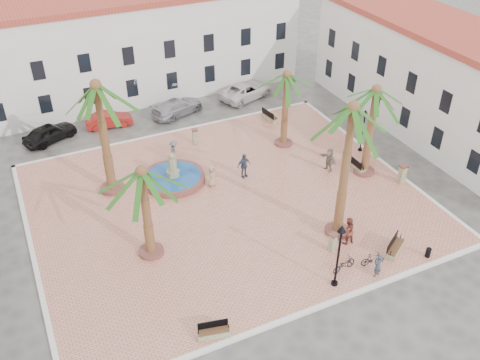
# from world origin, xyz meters

# --- Properties ---
(ground) EXTENTS (120.00, 120.00, 0.00)m
(ground) POSITION_xyz_m (0.00, 0.00, 0.00)
(ground) COLOR #56544F
(ground) RESTS_ON ground
(plaza) EXTENTS (26.00, 22.00, 0.15)m
(plaza) POSITION_xyz_m (0.00, 0.00, 0.07)
(plaza) COLOR tan
(plaza) RESTS_ON ground
(kerb_n) EXTENTS (26.30, 0.30, 0.16)m
(kerb_n) POSITION_xyz_m (0.00, 11.00, 0.08)
(kerb_n) COLOR silver
(kerb_n) RESTS_ON ground
(kerb_s) EXTENTS (26.30, 0.30, 0.16)m
(kerb_s) POSITION_xyz_m (0.00, -11.00, 0.08)
(kerb_s) COLOR silver
(kerb_s) RESTS_ON ground
(kerb_e) EXTENTS (0.30, 22.30, 0.16)m
(kerb_e) POSITION_xyz_m (13.00, 0.00, 0.08)
(kerb_e) COLOR silver
(kerb_e) RESTS_ON ground
(kerb_w) EXTENTS (0.30, 22.30, 0.16)m
(kerb_w) POSITION_xyz_m (-13.00, 0.00, 0.08)
(kerb_w) COLOR silver
(kerb_w) RESTS_ON ground
(building_north) EXTENTS (30.40, 7.40, 9.50)m
(building_north) POSITION_xyz_m (-0.00, 19.99, 4.77)
(building_north) COLOR silver
(building_north) RESTS_ON ground
(building_east) EXTENTS (7.40, 26.40, 9.00)m
(building_east) POSITION_xyz_m (19.99, 2.00, 4.52)
(building_east) COLOR silver
(building_east) RESTS_ON ground
(fountain) EXTENTS (4.60, 4.60, 2.38)m
(fountain) POSITION_xyz_m (-2.53, 3.92, 0.47)
(fountain) COLOR brown
(fountain) RESTS_ON plaza
(palm_nw) EXTENTS (5.63, 5.63, 8.51)m
(palm_nw) POSITION_xyz_m (-6.87, 4.71, 7.34)
(palm_nw) COLOR brown
(palm_nw) RESTS_ON plaza
(palm_sw) EXTENTS (5.05, 5.05, 6.33)m
(palm_sw) POSITION_xyz_m (-6.39, -2.91, 5.35)
(palm_sw) COLOR brown
(palm_sw) RESTS_ON plaza
(palm_s) EXTENTS (5.20, 5.20, 9.27)m
(palm_s) POSITION_xyz_m (5.03, -6.10, 8.14)
(palm_s) COLOR brown
(palm_s) RESTS_ON plaza
(palm_e) EXTENTS (5.06, 5.06, 7.11)m
(palm_e) POSITION_xyz_m (10.77, -1.10, 6.10)
(palm_e) COLOR brown
(palm_e) RESTS_ON plaza
(palm_ne) EXTENTS (4.65, 4.65, 6.39)m
(palm_ne) POSITION_xyz_m (7.34, 5.16, 5.48)
(palm_ne) COLOR brown
(palm_ne) RESTS_ON plaza
(bench_s) EXTENTS (1.75, 0.86, 0.89)m
(bench_s) POSITION_xyz_m (-5.39, -10.38, 0.40)
(bench_s) COLOR gray
(bench_s) RESTS_ON plaza
(bench_se) EXTENTS (1.95, 1.53, 1.02)m
(bench_se) POSITION_xyz_m (7.12, -9.22, 0.44)
(bench_se) COLOR gray
(bench_se) RESTS_ON plaza
(bench_e) EXTENTS (0.61, 1.88, 0.98)m
(bench_e) POSITION_xyz_m (10.46, -0.46, 0.43)
(bench_e) COLOR gray
(bench_e) RESTS_ON plaza
(bench_ne) EXTENTS (0.81, 1.88, 0.96)m
(bench_ne) POSITION_xyz_m (8.26, 9.30, 0.42)
(bench_ne) COLOR gray
(bench_ne) RESTS_ON plaza
(lamppost_s) EXTENTS (0.47, 0.47, 4.34)m
(lamppost_s) POSITION_xyz_m (2.28, -9.95, 3.09)
(lamppost_s) COLOR black
(lamppost_s) RESTS_ON plaza
(lamppost_e) EXTENTS (0.39, 0.39, 3.63)m
(lamppost_e) POSITION_xyz_m (12.40, 1.64, 2.61)
(lamppost_e) COLOR black
(lamppost_e) RESTS_ON plaza
(bollard_se) EXTENTS (0.57, 0.57, 1.30)m
(bollard_se) POSITION_xyz_m (3.73, -7.46, 0.82)
(bollard_se) COLOR gray
(bollard_se) RESTS_ON plaza
(bollard_n) EXTENTS (0.49, 0.49, 1.28)m
(bollard_n) POSITION_xyz_m (0.88, 8.31, 0.81)
(bollard_n) COLOR gray
(bollard_n) RESTS_ON plaza
(bollard_e) EXTENTS (0.53, 0.53, 1.48)m
(bollard_e) POSITION_xyz_m (12.40, -3.37, 0.91)
(bollard_e) COLOR gray
(bollard_e) RESTS_ON plaza
(litter_bin) EXTENTS (0.32, 0.32, 0.63)m
(litter_bin) POSITION_xyz_m (8.70, -10.40, 0.46)
(litter_bin) COLOR black
(litter_bin) RESTS_ON plaza
(cyclist_a) EXTENTS (0.64, 0.49, 1.56)m
(cyclist_a) POSITION_xyz_m (4.86, -10.40, 0.93)
(cyclist_a) COLOR #2D3747
(cyclist_a) RESTS_ON plaza
(bicycle_a) EXTENTS (1.69, 0.78, 0.86)m
(bicycle_a) POSITION_xyz_m (3.41, -9.19, 0.58)
(bicycle_a) COLOR black
(bicycle_a) RESTS_ON plaza
(cyclist_b) EXTENTS (0.95, 0.75, 1.91)m
(cyclist_b) POSITION_xyz_m (4.96, -7.22, 1.11)
(cyclist_b) COLOR brown
(cyclist_b) RESTS_ON plaza
(bicycle_b) EXTENTS (1.52, 0.74, 0.88)m
(bicycle_b) POSITION_xyz_m (5.19, -9.55, 0.59)
(bicycle_b) COLOR black
(bicycle_b) RESTS_ON plaza
(pedestrian_fountain_a) EXTENTS (0.95, 0.91, 1.64)m
(pedestrian_fountain_a) POSITION_xyz_m (-0.24, 2.14, 0.97)
(pedestrian_fountain_a) COLOR #9D8463
(pedestrian_fountain_a) RESTS_ON plaza
(pedestrian_fountain_b) EXTENTS (1.18, 0.62, 1.93)m
(pedestrian_fountain_b) POSITION_xyz_m (2.37, 2.22, 1.11)
(pedestrian_fountain_b) COLOR #2F3D54
(pedestrian_fountain_b) RESTS_ON plaza
(pedestrian_north) EXTENTS (0.99, 1.30, 1.77)m
(pedestrian_north) POSITION_xyz_m (-1.56, 6.47, 1.04)
(pedestrian_north) COLOR #535358
(pedestrian_north) RESTS_ON plaza
(pedestrian_east) EXTENTS (0.80, 1.79, 1.86)m
(pedestrian_east) POSITION_xyz_m (8.51, 0.31, 1.08)
(pedestrian_east) COLOR slate
(pedestrian_east) RESTS_ON plaza
(car_black) EXTENTS (4.79, 3.49, 1.52)m
(car_black) POSITION_xyz_m (-9.70, 14.04, 0.76)
(car_black) COLOR black
(car_black) RESTS_ON ground
(car_red) EXTENTS (4.10, 1.77, 1.31)m
(car_red) POSITION_xyz_m (-4.71, 14.41, 0.66)
(car_red) COLOR maroon
(car_red) RESTS_ON ground
(car_silver) EXTENTS (5.43, 3.67, 1.46)m
(car_silver) POSITION_xyz_m (1.41, 14.08, 0.73)
(car_silver) COLOR #A7A6AF
(car_silver) RESTS_ON ground
(car_white) EXTENTS (6.05, 4.14, 1.54)m
(car_white) POSITION_xyz_m (8.50, 14.47, 0.77)
(car_white) COLOR silver
(car_white) RESTS_ON ground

